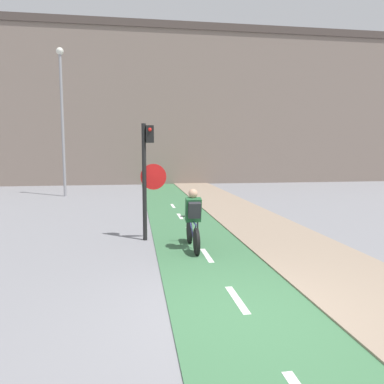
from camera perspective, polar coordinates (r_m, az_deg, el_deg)
name	(u,v)px	position (r m, az deg, el deg)	size (l,w,h in m)	color
ground_plane	(246,314)	(5.72, 8.28, -17.98)	(120.00, 120.00, 0.00)	gray
bike_lane	(246,314)	(5.72, 8.27, -17.87)	(2.20, 60.00, 0.02)	#3D7047
building_row_background	(155,108)	(28.48, -5.66, 12.62)	(60.00, 5.20, 10.88)	slate
traffic_light_pole	(148,168)	(9.72, -6.79, 3.58)	(0.67, 0.25, 3.03)	black
street_lamp_far	(62,108)	(20.19, -19.21, 12.04)	(0.36, 0.36, 7.36)	gray
cyclist_near	(193,220)	(8.85, 0.18, -4.36)	(0.46, 1.73, 1.45)	black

